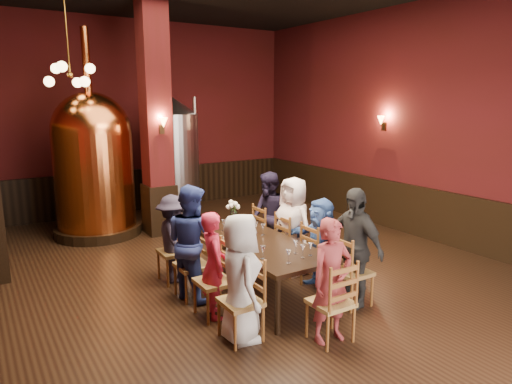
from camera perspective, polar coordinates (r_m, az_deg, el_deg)
room at (r=6.80m, az=-1.76°, el=7.85°), size 10.00×10.02×4.50m
wainscot_right at (r=9.69m, az=18.92°, el=-2.10°), size 0.08×9.90×1.00m
wainscot_back at (r=11.55m, az=-14.32°, el=0.33°), size 7.90×0.08×1.00m
column at (r=9.21m, az=-12.41°, el=8.60°), size 0.58×0.58×4.50m
pendant_cluster at (r=8.91m, az=-22.23°, el=13.40°), size 0.90×0.90×1.70m
sconce_wall at (r=9.92m, az=15.74°, el=8.35°), size 0.20×0.20×0.36m
sconce_column at (r=8.93m, az=-11.72°, el=8.21°), size 0.20×0.20×0.36m
dining_table at (r=6.40m, az=0.21°, el=-6.68°), size 1.02×2.41×0.75m
chair_0 at (r=5.28m, az=-1.93°, el=-13.48°), size 0.46×0.46×0.92m
person_0 at (r=5.17m, az=-1.95°, el=-10.70°), size 0.62×0.81×1.47m
chair_1 at (r=5.82m, az=-5.28°, el=-11.04°), size 0.46×0.46×0.92m
person_1 at (r=5.74m, az=-5.32°, el=-9.05°), size 0.44×0.56×1.35m
chair_2 at (r=6.38m, az=-7.96°, el=-9.03°), size 0.46×0.46×0.92m
person_2 at (r=6.27m, az=-8.05°, el=-6.21°), size 0.59×0.85×1.58m
chair_3 at (r=6.96m, az=-10.22°, el=-7.31°), size 0.46×0.46×0.92m
person_3 at (r=6.90m, az=-10.28°, el=-5.75°), size 0.58×0.90×1.32m
chair_4 at (r=6.23m, az=11.96°, el=-9.69°), size 0.46×0.46×0.92m
person_4 at (r=6.12m, az=12.09°, el=-6.77°), size 0.45×0.96×1.59m
chair_5 at (r=6.69m, az=7.98°, el=-8.02°), size 0.46×0.46×0.92m
person_5 at (r=6.63m, az=8.03°, el=-6.36°), size 0.43×1.24×1.33m
chair_6 at (r=7.18m, az=4.60°, el=-6.55°), size 0.46×0.46×0.92m
person_6 at (r=7.10m, az=4.64°, el=-4.23°), size 0.58×0.81×1.53m
chair_7 at (r=7.71m, az=1.65°, el=-5.24°), size 0.46×0.46×0.92m
person_7 at (r=7.63m, az=1.66°, el=-3.13°), size 0.46×0.78×1.51m
chair_8 at (r=5.32m, az=9.32°, el=-13.41°), size 0.46×0.46×0.92m
person_8 at (r=5.22m, az=9.42°, el=-10.89°), size 0.54×0.38×1.43m
copper_kettle at (r=9.51m, az=-19.63°, el=3.48°), size 1.69×1.69×4.00m
steel_vessel at (r=10.59m, az=-10.21°, el=4.24°), size 1.22×1.22×2.73m
rose_vase at (r=7.23m, az=-2.79°, el=-2.01°), size 0.22×0.22×0.37m
wine_glass_0 at (r=7.02m, az=-2.21°, el=-3.76°), size 0.07×0.07×0.17m
wine_glass_1 at (r=5.67m, az=0.89°, el=-7.57°), size 0.07×0.07×0.17m
wine_glass_2 at (r=6.72m, az=-0.00°, el=-4.45°), size 0.07×0.07×0.17m
wine_glass_3 at (r=5.82m, az=6.81°, el=-7.14°), size 0.07×0.07×0.17m
wine_glass_4 at (r=6.85m, az=-4.08°, el=-4.18°), size 0.07×0.07×0.17m
wine_glass_5 at (r=6.54m, az=-0.28°, el=-4.91°), size 0.07×0.07×0.17m
wine_glass_6 at (r=5.88m, az=5.00°, el=-6.91°), size 0.07×0.07×0.17m
wine_glass_7 at (r=5.73m, az=5.87°, el=-7.41°), size 0.07×0.07×0.17m
wine_glass_8 at (r=5.54m, az=4.08°, el=-8.06°), size 0.07×0.07×0.17m
wine_glass_9 at (r=6.62m, az=0.89°, el=-4.70°), size 0.07×0.07×0.17m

